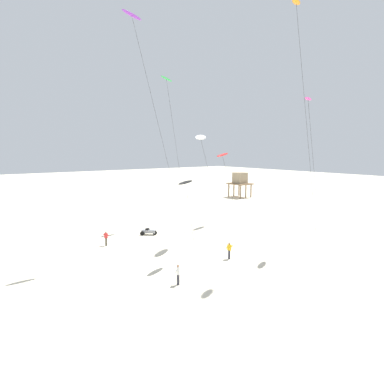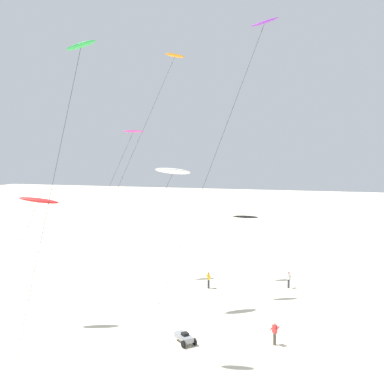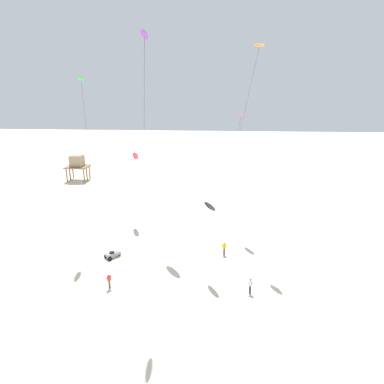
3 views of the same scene
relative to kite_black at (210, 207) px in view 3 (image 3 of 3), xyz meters
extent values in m
plane|color=beige|center=(-6.42, -7.06, -7.64)|extent=(260.00, 260.00, 0.00)
ellipsoid|color=black|center=(0.00, -0.01, 0.05)|extent=(1.61, 2.51, 0.38)
cylinder|color=#262626|center=(-0.29, 0.84, -3.84)|extent=(0.61, 1.72, 7.60)
ellipsoid|color=orange|center=(5.15, 8.64, 16.32)|extent=(1.57, 2.14, 0.64)
cylinder|color=#262626|center=(3.43, 13.66, 4.28)|extent=(3.47, 10.06, 23.85)
ellipsoid|color=red|center=(-11.10, 14.42, 2.29)|extent=(1.75, 3.18, 0.81)
cylinder|color=#262626|center=(-11.87, 16.68, -2.74)|extent=(1.58, 4.54, 9.81)
ellipsoid|color=green|center=(-15.52, 7.87, 12.75)|extent=(0.91, 2.04, 0.79)
cylinder|color=#262626|center=(-16.28, 10.09, 2.51)|extent=(1.55, 4.46, 20.30)
ellipsoid|color=purple|center=(-5.66, -2.30, 16.00)|extent=(0.64, 2.19, 0.79)
cylinder|color=#262626|center=(-7.09, 1.86, 4.14)|extent=(2.88, 8.34, 23.56)
ellipsoid|color=white|center=(-4.77, 5.49, 4.44)|extent=(2.56, 3.11, 1.02)
cylinder|color=#262626|center=(-5.66, 8.09, -1.67)|extent=(1.82, 5.24, 11.94)
ellipsoid|color=#D8339E|center=(3.78, 12.93, 8.30)|extent=(1.64, 2.28, 0.27)
cylinder|color=#262626|center=(2.61, 16.33, 0.29)|extent=(2.36, 6.83, 15.87)
cylinder|color=#4C4738|center=(-9.91, -3.88, -7.20)|extent=(0.22, 0.22, 0.88)
cube|color=red|center=(-9.91, -3.88, -6.47)|extent=(0.37, 0.39, 0.58)
sphere|color=beige|center=(-9.91, -3.88, -6.07)|extent=(0.20, 0.20, 0.20)
cylinder|color=red|center=(-10.05, -4.05, -6.42)|extent=(0.44, 0.39, 0.39)
cylinder|color=red|center=(-9.77, -3.71, -6.42)|extent=(0.44, 0.39, 0.39)
cylinder|color=#33333D|center=(1.77, 3.99, -7.20)|extent=(0.22, 0.22, 0.88)
cube|color=gold|center=(1.77, 3.99, -6.47)|extent=(0.36, 0.24, 0.58)
sphere|color=#9E7051|center=(1.77, 3.99, -6.07)|extent=(0.20, 0.20, 0.20)
cylinder|color=gold|center=(1.99, 4.02, -6.42)|extent=(0.16, 0.51, 0.39)
cylinder|color=gold|center=(1.56, 3.96, -6.42)|extent=(0.16, 0.51, 0.39)
cylinder|color=#33333D|center=(4.17, -3.74, -7.20)|extent=(0.22, 0.22, 0.88)
cube|color=white|center=(4.17, -3.74, -6.47)|extent=(0.39, 0.36, 0.58)
sphere|color=#9E7051|center=(4.17, -3.74, -6.07)|extent=(0.20, 0.20, 0.20)
cylinder|color=white|center=(4.35, -3.87, -6.42)|extent=(0.37, 0.46, 0.39)
cylinder|color=white|center=(4.00, -3.61, -6.42)|extent=(0.37, 0.46, 0.39)
cylinder|color=#846647|center=(-31.08, 34.16, -6.18)|extent=(0.28, 0.28, 2.91)
cylinder|color=#846647|center=(-27.30, 34.16, -6.18)|extent=(0.28, 0.28, 2.91)
cylinder|color=#846647|center=(-31.08, 37.37, -6.18)|extent=(0.28, 0.28, 2.91)
cylinder|color=#846647|center=(-27.30, 37.37, -6.18)|extent=(0.28, 0.28, 2.91)
cylinder|color=#846647|center=(-31.08, 35.76, -6.18)|extent=(0.28, 0.28, 2.91)
cylinder|color=#846647|center=(-27.30, 35.76, -6.18)|extent=(0.28, 0.28, 2.91)
cube|color=#846647|center=(-29.19, 35.76, -4.61)|extent=(4.72, 4.01, 0.24)
cube|color=#9E896B|center=(-29.19, 35.76, -3.30)|extent=(2.60, 2.41, 2.37)
cube|color=gray|center=(-11.44, 2.41, -7.20)|extent=(1.67, 1.72, 0.36)
cube|color=black|center=(-11.54, 2.30, -6.92)|extent=(0.62, 0.62, 0.20)
cylinder|color=black|center=(-10.89, 3.00, -7.38)|extent=(0.44, 0.46, 0.52)
cylinder|color=black|center=(-12.26, 2.19, -7.38)|extent=(0.44, 0.46, 0.52)
cylinder|color=black|center=(-11.60, 1.57, -7.38)|extent=(0.44, 0.46, 0.52)
camera|label=1|loc=(26.10, -18.65, 3.19)|focal=32.38mm
camera|label=2|loc=(-41.37, -7.11, 6.05)|focal=42.28mm
camera|label=3|loc=(0.54, -32.54, 11.86)|focal=31.27mm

